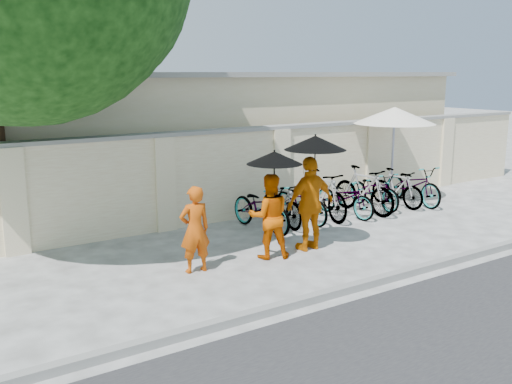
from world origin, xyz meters
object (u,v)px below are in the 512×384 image
monk_center (269,216)px  monk_left (195,229)px  monk_right (310,204)px  patio_umbrella (394,116)px

monk_center → monk_left: bearing=21.8°
monk_right → monk_left: bearing=-3.0°
monk_left → monk_center: monk_center is taller
monk_center → monk_right: monk_right is taller
monk_center → monk_right: 0.93m
monk_right → monk_center: bearing=-2.5°
monk_left → monk_right: monk_right is taller
monk_right → patio_umbrella: 4.94m
monk_left → monk_right: (2.40, -0.08, 0.16)m
monk_right → patio_umbrella: patio_umbrella is taller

